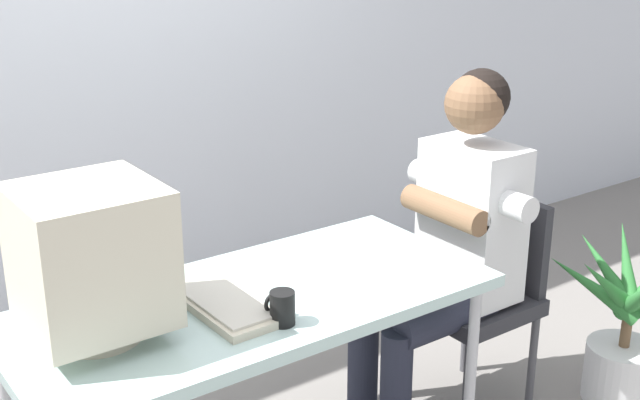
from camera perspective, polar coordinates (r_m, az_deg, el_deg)
The scene contains 7 objects.
desk at distance 2.48m, azimuth -4.65°, elevation -7.72°, with size 1.44×0.66×0.74m.
crt_monitor at distance 2.21m, azimuth -15.35°, elevation -3.81°, with size 0.36×0.35×0.42m.
keyboard at distance 2.39m, azimuth -6.69°, elevation -7.06°, with size 0.18×0.41×0.03m.
office_chair at distance 3.17m, azimuth 11.03°, elevation -5.92°, with size 0.41×0.41×0.82m.
person_seated at distance 2.95m, azimuth 8.89°, elevation -2.73°, with size 0.70×0.55×1.31m.
potted_plant at distance 3.39m, azimuth 20.29°, elevation -8.16°, with size 0.60×0.57×0.69m.
desk_mug at distance 2.28m, azimuth -2.65°, elevation -7.39°, with size 0.07×0.08×0.10m.
Camera 1 is at (-1.13, -1.90, 1.81)m, focal length 46.59 mm.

